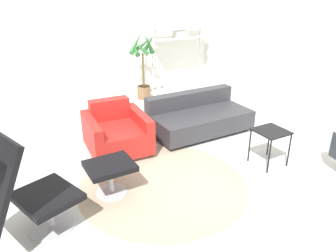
# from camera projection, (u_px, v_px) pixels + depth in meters

# --- Properties ---
(ground_plane) EXTENTS (12.00, 12.00, 0.00)m
(ground_plane) POSITION_uv_depth(u_px,v_px,m) (148.00, 176.00, 4.11)
(ground_plane) COLOR silver
(wall_back) EXTENTS (12.00, 0.09, 2.80)m
(wall_back) POSITION_uv_depth(u_px,v_px,m) (69.00, 31.00, 6.16)
(wall_back) COLOR silver
(wall_back) RESTS_ON ground_plane
(wall_right) EXTENTS (0.06, 12.00, 2.80)m
(wall_right) POSITION_uv_depth(u_px,v_px,m) (334.00, 42.00, 5.00)
(wall_right) COLOR silver
(wall_right) RESTS_ON ground_plane
(round_rug) EXTENTS (2.01, 2.01, 0.01)m
(round_rug) POSITION_uv_depth(u_px,v_px,m) (163.00, 184.00, 3.93)
(round_rug) COLOR tan
(round_rug) RESTS_ON ground_plane
(lounge_chair) EXTENTS (1.06, 0.82, 1.18)m
(lounge_chair) POSITION_uv_depth(u_px,v_px,m) (6.00, 181.00, 2.75)
(lounge_chair) COLOR #BCBCC1
(lounge_chair) RESTS_ON ground_plane
(ottoman) EXTENTS (0.52, 0.44, 0.39)m
(ottoman) POSITION_uv_depth(u_px,v_px,m) (110.00, 171.00, 3.65)
(ottoman) COLOR #BCBCC1
(ottoman) RESTS_ON ground_plane
(armchair_red) EXTENTS (0.88, 0.93, 0.68)m
(armchair_red) POSITION_uv_depth(u_px,v_px,m) (116.00, 134.00, 4.65)
(armchair_red) COLOR silver
(armchair_red) RESTS_ON ground_plane
(couch_low) EXTENTS (1.58, 0.84, 0.59)m
(couch_low) POSITION_uv_depth(u_px,v_px,m) (198.00, 118.00, 5.29)
(couch_low) COLOR black
(couch_low) RESTS_ON ground_plane
(side_table) EXTENTS (0.39, 0.39, 0.48)m
(side_table) POSITION_uv_depth(u_px,v_px,m) (271.00, 135.00, 4.22)
(side_table) COLOR black
(side_table) RESTS_ON ground_plane
(potted_plant) EXTENTS (0.58, 0.58, 1.37)m
(potted_plant) POSITION_uv_depth(u_px,v_px,m) (143.00, 67.00, 6.64)
(potted_plant) COLOR brown
(potted_plant) RESTS_ON ground_plane
(shelf_unit) EXTENTS (1.27, 0.28, 1.97)m
(shelf_unit) POSITION_uv_depth(u_px,v_px,m) (184.00, 29.00, 7.05)
(shelf_unit) COLOR #BCBCC1
(shelf_unit) RESTS_ON ground_plane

